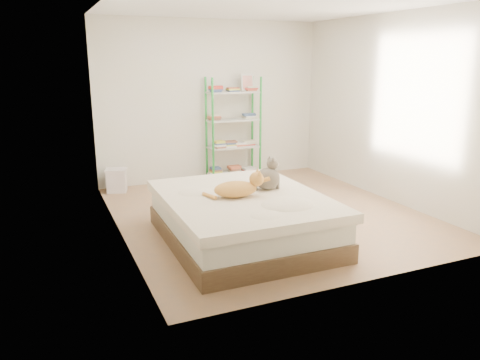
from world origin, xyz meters
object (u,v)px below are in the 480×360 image
bed (242,218)px  cardboard_box (237,192)px  orange_cat (235,187)px  grey_cat (268,174)px  shelf_unit (234,131)px  white_bin (117,180)px

bed → cardboard_box: (0.49, 1.32, -0.10)m
orange_cat → grey_cat: grey_cat is taller
orange_cat → shelf_unit: shelf_unit is taller
shelf_unit → cardboard_box: shelf_unit is taller
cardboard_box → white_bin: 1.93m
shelf_unit → grey_cat: bearing=-104.1°
grey_cat → bed: bearing=101.2°
orange_cat → shelf_unit: bearing=78.1°
grey_cat → shelf_unit: shelf_unit is taller
bed → grey_cat: bearing=16.4°
grey_cat → cardboard_box: bearing=-11.0°
grey_cat → shelf_unit: bearing=-18.8°
bed → shelf_unit: 2.85m
bed → shelf_unit: bearing=69.9°
bed → shelf_unit: size_ratio=1.20×
bed → orange_cat: bearing=-158.2°
orange_cat → grey_cat: bearing=27.5°
grey_cat → shelf_unit: 2.60m
shelf_unit → orange_cat: bearing=-112.3°
cardboard_box → white_bin: (-1.46, 1.27, 0.01)m
bed → white_bin: size_ratio=5.60×
bed → white_bin: (-0.97, 2.59, -0.08)m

